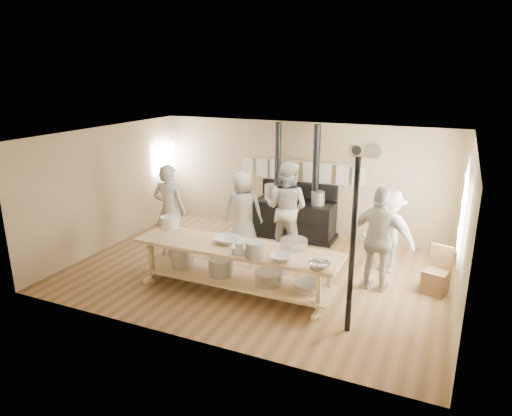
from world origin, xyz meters
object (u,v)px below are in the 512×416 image
(cook_right, at_px, (379,240))
(chair, at_px, (436,280))
(roasting_pan, at_px, (248,248))
(prep_table, at_px, (236,264))
(cook_left, at_px, (286,208))
(stove, at_px, (295,215))
(cook_far_left, at_px, (170,211))
(cook_center, at_px, (243,210))
(cook_by_window, at_px, (389,231))

(cook_right, relative_size, chair, 2.23)
(cook_right, distance_m, roasting_pan, 2.26)
(prep_table, xyz_separation_m, chair, (3.16, 1.36, -0.28))
(prep_table, distance_m, cook_left, 2.10)
(stove, xyz_separation_m, prep_table, (-0.00, -3.02, -0.00))
(cook_right, bearing_deg, stove, -34.70)
(roasting_pan, bearing_deg, cook_far_left, 154.52)
(cook_far_left, bearing_deg, cook_center, -144.37)
(cook_far_left, bearing_deg, cook_left, -157.26)
(stove, xyz_separation_m, roasting_pan, (0.30, -3.16, 0.39))
(cook_far_left, relative_size, cook_by_window, 1.20)
(stove, relative_size, cook_far_left, 1.35)
(cook_right, bearing_deg, cook_far_left, 8.76)
(cook_far_left, bearing_deg, stove, -138.32)
(prep_table, relative_size, roasting_pan, 7.05)
(prep_table, height_order, cook_right, cook_right)
(cook_left, relative_size, cook_center, 1.15)
(chair, height_order, roasting_pan, roasting_pan)
(cook_center, height_order, cook_right, cook_right)
(cook_by_window, bearing_deg, roasting_pan, -122.22)
(cook_by_window, xyz_separation_m, roasting_pan, (-1.94, -2.09, 0.10))
(prep_table, xyz_separation_m, cook_by_window, (2.24, 1.94, 0.28))
(cook_far_left, bearing_deg, cook_by_window, -171.61)
(cook_far_left, relative_size, roasting_pan, 3.79)
(cook_left, bearing_deg, roasting_pan, 99.06)
(stove, bearing_deg, roasting_pan, -84.64)
(prep_table, bearing_deg, stove, 89.96)
(cook_left, height_order, cook_center, cook_left)
(cook_center, distance_m, roasting_pan, 2.35)
(cook_by_window, height_order, roasting_pan, cook_by_window)
(cook_far_left, distance_m, cook_by_window, 4.32)
(cook_center, bearing_deg, cook_right, 146.77)
(cook_far_left, distance_m, cook_center, 1.54)
(stove, xyz_separation_m, cook_center, (-0.79, -1.08, 0.33))
(cook_right, bearing_deg, cook_center, -9.24)
(cook_far_left, xyz_separation_m, cook_center, (1.17, 1.01, -0.12))
(stove, bearing_deg, cook_left, -81.07)
(cook_left, height_order, roasting_pan, cook_left)
(stove, bearing_deg, cook_right, -41.35)
(stove, distance_m, cook_center, 1.38)
(cook_by_window, distance_m, chair, 1.22)
(cook_left, distance_m, roasting_pan, 2.20)
(cook_by_window, bearing_deg, cook_right, -81.82)
(prep_table, distance_m, cook_right, 2.49)
(cook_far_left, bearing_deg, roasting_pan, 149.39)
(prep_table, relative_size, cook_far_left, 1.86)
(cook_center, distance_m, cook_right, 3.11)
(cook_right, distance_m, chair, 1.21)
(cook_far_left, distance_m, cook_left, 2.39)
(prep_table, bearing_deg, cook_far_left, 154.63)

